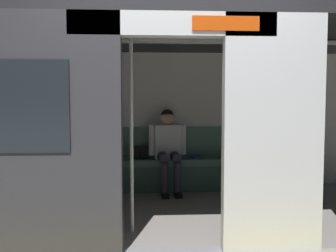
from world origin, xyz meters
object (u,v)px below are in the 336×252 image
(person_seated, at_px, (168,144))
(handbag, at_px, (140,153))
(train_car, at_px, (162,90))
(book, at_px, (196,157))
(grab_pole_door, at_px, (132,131))
(bench_seat, at_px, (162,166))

(person_seated, relative_size, handbag, 4.62)
(train_car, height_order, book, train_car)
(train_car, bearing_deg, book, -116.88)
(train_car, height_order, grab_pole_door, train_car)
(bench_seat, bearing_deg, handbag, -9.32)
(person_seated, bearing_deg, book, -165.52)
(bench_seat, height_order, person_seated, person_seated)
(book, distance_m, grab_pole_door, 2.08)
(bench_seat, relative_size, grab_pole_door, 1.62)
(bench_seat, xyz_separation_m, grab_pole_door, (0.37, 1.75, 0.66))
(book, xyz_separation_m, grab_pole_door, (0.89, 1.81, 0.53))
(train_car, xyz_separation_m, book, (-0.57, -1.12, -0.96))
(handbag, bearing_deg, bench_seat, 170.68)
(person_seated, height_order, grab_pole_door, grab_pole_door)
(person_seated, distance_m, book, 0.49)
(handbag, distance_m, book, 0.85)
(handbag, height_order, book, handbag)
(person_seated, distance_m, handbag, 0.45)
(train_car, height_order, person_seated, train_car)
(book, height_order, grab_pole_door, grab_pole_door)
(bench_seat, bearing_deg, book, -173.38)
(handbag, height_order, grab_pole_door, grab_pole_door)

